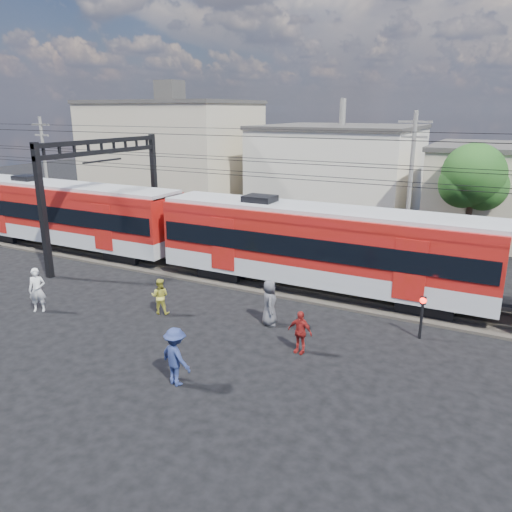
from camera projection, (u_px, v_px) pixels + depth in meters
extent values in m
plane|color=black|center=(161.00, 343.00, 19.00)|extent=(120.00, 120.00, 0.00)
cube|color=#2D2823|center=(257.00, 280.00, 25.79)|extent=(70.00, 3.40, 0.12)
cube|color=#59544C|center=(250.00, 282.00, 25.11)|extent=(70.00, 0.12, 0.12)
cube|color=#59544C|center=(264.00, 274.00, 26.39)|extent=(70.00, 0.12, 0.12)
cube|color=black|center=(15.00, 235.00, 33.92)|extent=(2.40, 2.20, 0.70)
cube|color=black|center=(132.00, 254.00, 29.39)|extent=(2.40, 2.20, 0.70)
cube|color=#AAADB2|center=(68.00, 231.00, 31.43)|extent=(16.00, 3.00, 0.90)
cube|color=maroon|center=(65.00, 205.00, 30.96)|extent=(16.00, 3.00, 2.40)
cube|color=black|center=(65.00, 209.00, 31.03)|extent=(15.68, 3.08, 0.95)
cube|color=#AAADB2|center=(63.00, 185.00, 30.61)|extent=(16.00, 2.60, 0.25)
cube|color=black|center=(228.00, 270.00, 26.49)|extent=(2.40, 2.20, 0.70)
cube|color=black|center=(428.00, 303.00, 21.96)|extent=(2.40, 2.20, 0.70)
cube|color=#AAADB2|center=(319.00, 269.00, 24.00)|extent=(16.00, 3.00, 0.90)
cube|color=maroon|center=(320.00, 236.00, 23.53)|extent=(16.00, 3.00, 2.40)
cube|color=black|center=(320.00, 241.00, 23.60)|extent=(15.68, 3.08, 0.95)
cube|color=#AAADB2|center=(321.00, 210.00, 23.18)|extent=(16.00, 2.60, 0.25)
cube|color=black|center=(43.00, 212.00, 25.41)|extent=(0.30, 0.30, 7.00)
cube|color=black|center=(155.00, 188.00, 33.07)|extent=(0.30, 0.30, 7.00)
cube|color=black|center=(101.00, 141.00, 28.30)|extent=(0.25, 9.30, 0.25)
cube|color=black|center=(102.00, 152.00, 28.47)|extent=(0.25, 9.30, 0.25)
cylinder|color=black|center=(250.00, 176.00, 23.65)|extent=(70.00, 0.03, 0.03)
cylinder|color=black|center=(264.00, 173.00, 24.84)|extent=(70.00, 0.03, 0.03)
cylinder|color=black|center=(250.00, 161.00, 23.45)|extent=(70.00, 0.03, 0.03)
cylinder|color=black|center=(264.00, 159.00, 24.64)|extent=(70.00, 0.03, 0.03)
cylinder|color=black|center=(219.00, 135.00, 20.70)|extent=(70.00, 0.03, 0.03)
cylinder|color=black|center=(287.00, 130.00, 26.66)|extent=(70.00, 0.03, 0.03)
cube|color=#BAAC8E|center=(173.00, 155.00, 45.66)|extent=(14.00, 10.00, 9.00)
cube|color=#3F3D3A|center=(170.00, 102.00, 44.35)|extent=(14.28, 10.20, 0.30)
cube|color=beige|center=(340.00, 172.00, 41.86)|extent=(12.00, 12.00, 7.00)
cube|color=#3F3D3A|center=(342.00, 127.00, 40.83)|extent=(12.24, 12.24, 0.30)
cylinder|color=slate|center=(410.00, 189.00, 27.90)|extent=(0.24, 0.24, 8.50)
cube|color=slate|center=(416.00, 122.00, 26.87)|extent=(1.80, 0.12, 0.12)
cube|color=slate|center=(414.00, 137.00, 27.09)|extent=(1.40, 0.12, 0.12)
cylinder|color=slate|center=(46.00, 169.00, 39.51)|extent=(0.24, 0.24, 8.00)
cube|color=slate|center=(40.00, 125.00, 38.55)|extent=(1.80, 0.12, 0.12)
cube|color=slate|center=(42.00, 135.00, 38.77)|extent=(1.40, 0.12, 0.12)
cylinder|color=#382619|center=(468.00, 224.00, 29.78)|extent=(0.36, 0.36, 3.92)
sphere|color=#144817|center=(474.00, 175.00, 28.94)|extent=(3.64, 3.64, 3.64)
sphere|color=#144817|center=(484.00, 187.00, 29.13)|extent=(2.80, 2.80, 2.80)
imported|color=silver|center=(37.00, 290.00, 21.74)|extent=(0.85, 0.79, 1.96)
imported|color=gold|center=(160.00, 296.00, 21.53)|extent=(0.92, 0.82, 1.58)
imported|color=navy|center=(176.00, 357.00, 15.90)|extent=(1.41, 1.04, 1.94)
imported|color=maroon|center=(300.00, 332.00, 18.04)|extent=(0.98, 0.48, 1.62)
imported|color=#48484D|center=(270.00, 303.00, 20.37)|extent=(0.97, 1.11, 1.91)
cylinder|color=black|center=(421.00, 319.00, 19.14)|extent=(0.11, 0.11, 1.62)
sphere|color=#FF140C|center=(423.00, 300.00, 18.92)|extent=(0.25, 0.25, 0.25)
cube|color=black|center=(423.00, 300.00, 18.92)|extent=(0.23, 0.05, 0.32)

